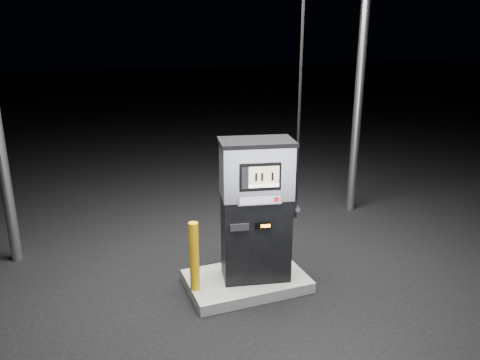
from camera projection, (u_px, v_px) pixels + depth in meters
name	position (u px, v px, depth m)	size (l,w,h in m)	color
ground	(246.00, 286.00, 6.44)	(80.00, 80.00, 0.00)	black
pump_island	(246.00, 281.00, 6.41)	(1.60, 1.00, 0.15)	slate
fuel_dispenser	(256.00, 209.00, 6.11)	(1.10, 0.75, 3.95)	black
bollard_left	(194.00, 257.00, 5.94)	(0.12, 0.12, 0.93)	orange
bollard_right	(286.00, 240.00, 6.36)	(0.13, 0.13, 0.97)	orange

